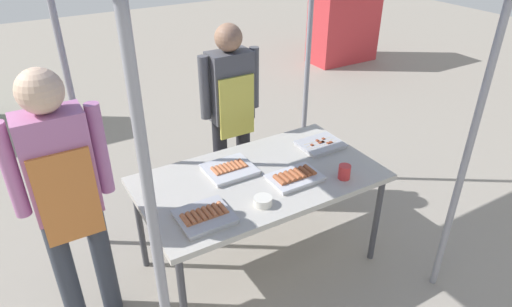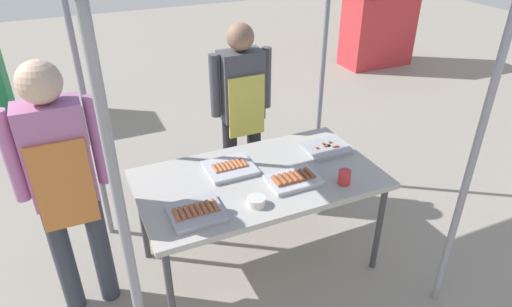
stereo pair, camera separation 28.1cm
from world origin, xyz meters
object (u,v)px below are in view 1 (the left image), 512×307
Objects in this scene: condiment_bowl at (263,201)px; customer_nearby at (65,188)px; tray_grilled_sausages at (229,169)px; tray_spring_rolls at (295,177)px; stall_table at (260,183)px; tray_meat_skewers at (320,145)px; tray_pork_links at (205,216)px; vendor_woman at (231,104)px; drink_cup_near_edge at (344,172)px; neighbor_stall_left at (345,10)px.

customer_nearby is at bearing 158.99° from condiment_bowl.
tray_grilled_sausages is 2.87× the size of condiment_bowl.
condiment_bowl is (-0.32, -0.13, 0.00)m from tray_spring_rolls.
tray_meat_skewers is (0.60, 0.12, 0.07)m from stall_table.
stall_table is 5.16× the size of tray_pork_links.
tray_spring_rolls is at bearing -11.24° from customer_nearby.
tray_grilled_sausages is at bearing 61.35° from vendor_woman.
vendor_woman is at bearing 61.35° from tray_grilled_sausages.
stall_table is at bearing -46.26° from tray_grilled_sausages.
customer_nearby is at bearing 165.87° from drink_cup_near_edge.
neighbor_stall_left is at bearing 47.37° from tray_meat_skewers.
stall_table is 5.08× the size of tray_meat_skewers.
tray_meat_skewers is 0.44m from drink_cup_near_edge.
vendor_woman is at bearing -142.86° from neighbor_stall_left.
neighbor_stall_left is (4.76, 3.27, -0.18)m from customer_nearby.
customer_nearby is (-1.02, -0.04, 0.22)m from tray_grilled_sausages.
tray_spring_rolls is at bearing 153.70° from drink_cup_near_edge.
customer_nearby reaches higher than tray_pork_links.
neighbor_stall_left reaches higher than vendor_woman.
tray_pork_links reaches higher than stall_table.
tray_pork_links is at bearing -173.76° from tray_spring_rolls.
tray_meat_skewers is at bearing 33.22° from tray_spring_rolls.
tray_grilled_sausages is 1.04m from customer_nearby.
drink_cup_near_edge is at bearing -4.13° from tray_pork_links.
tray_pork_links is at bearing -138.65° from neighbor_stall_left.
drink_cup_near_edge reaches higher than tray_spring_rolls.
tray_grilled_sausages is 1.04× the size of tray_pork_links.
vendor_woman is at bearing 75.08° from stall_table.
tray_pork_links is at bearing 175.87° from drink_cup_near_edge.
drink_cup_near_edge is (0.47, -0.30, 0.10)m from stall_table.
tray_grilled_sausages is 1.02× the size of tray_meat_skewers.
tray_meat_skewers is 3.29× the size of drink_cup_near_edge.
tray_spring_rolls reaches higher than stall_table.
drink_cup_near_edge reaches higher than stall_table.
stall_table is 0.99× the size of neighbor_stall_left.
customer_nearby is at bearing -177.64° from tray_grilled_sausages.
neighbor_stall_left reaches higher than drink_cup_near_edge.
tray_meat_skewers is 0.84m from condiment_bowl.
neighbor_stall_left is at bearing 40.77° from tray_grilled_sausages.
customer_nearby is at bearing 152.68° from tray_pork_links.
stall_table is 4.96× the size of tray_grilled_sausages.
drink_cup_near_edge is 0.06× the size of neighbor_stall_left.
vendor_woman is (-0.25, 1.12, 0.12)m from drink_cup_near_edge.
tray_grilled_sausages is 0.95× the size of tray_spring_rolls.
condiment_bowl reaches higher than tray_grilled_sausages.
tray_meat_skewers is at bearing -132.63° from neighbor_stall_left.
stall_table is 0.88m from vendor_woman.
stall_table is 0.56m from tray_pork_links.
tray_meat_skewers is at bearing 118.25° from vendor_woman.
drink_cup_near_edge is at bearing -130.39° from neighbor_stall_left.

